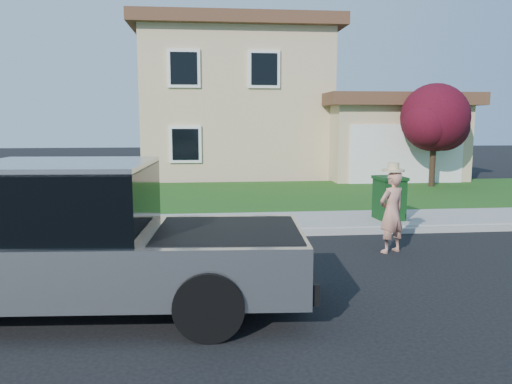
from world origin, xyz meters
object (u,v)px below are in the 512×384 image
at_px(ornamental_tree, 436,121).
at_px(trash_bin, 389,198).
at_px(woman, 392,210).
at_px(pickup_truck, 76,243).

xyz_separation_m(ornamental_tree, trash_bin, (-4.04, -6.19, -1.86)).
distance_m(ornamental_tree, trash_bin, 7.62).
bearing_deg(woman, ornamental_tree, -144.60).
xyz_separation_m(pickup_truck, woman, (5.34, 2.50, -0.11)).
bearing_deg(trash_bin, woman, -115.64).
distance_m(woman, trash_bin, 2.65).
bearing_deg(pickup_truck, woman, 28.75).
relative_size(woman, trash_bin, 1.67).
bearing_deg(trash_bin, ornamental_tree, 51.01).
distance_m(pickup_truck, woman, 5.90).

